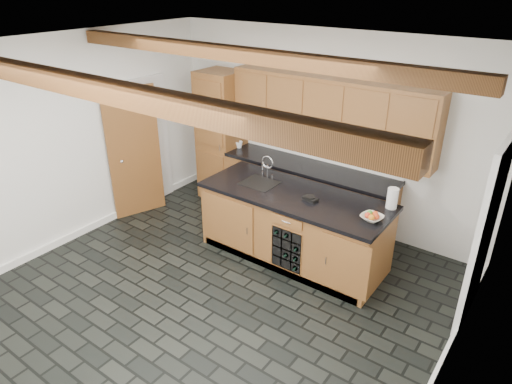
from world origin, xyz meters
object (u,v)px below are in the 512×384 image
island (293,226)px  fruit_bowl (372,218)px  paper_towel (392,198)px  kitchen_scale (310,199)px

island → fruit_bowl: fruit_bowl is taller
island → paper_towel: (1.11, 0.37, 0.59)m
paper_towel → fruit_bowl: bearing=-99.0°
island → paper_towel: bearing=18.2°
fruit_bowl → island: bearing=177.3°
kitchen_scale → fruit_bowl: (0.81, -0.01, 0.00)m
fruit_bowl → paper_towel: (0.07, 0.41, 0.10)m
island → fruit_bowl: bearing=-2.7°
kitchen_scale → fruit_bowl: bearing=9.2°
island → kitchen_scale: (0.24, -0.03, 0.49)m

